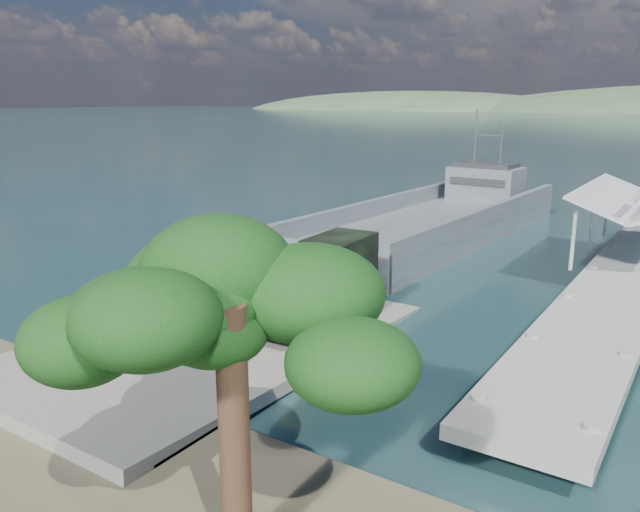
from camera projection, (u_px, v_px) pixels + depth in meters
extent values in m
plane|color=#1B4141|center=(234.00, 339.00, 26.67)|extent=(1400.00, 1400.00, 0.00)
cube|color=gray|center=(218.00, 341.00, 25.80)|extent=(10.00, 18.00, 0.50)
cube|color=#9B9991|center=(632.00, 268.00, 34.09)|extent=(4.00, 44.00, 0.50)
cube|color=#4A5257|center=(435.00, 233.00, 46.00)|extent=(9.83, 28.66, 2.36)
cube|color=#4A5257|center=(389.00, 204.00, 47.83)|extent=(1.91, 28.29, 1.23)
cube|color=#4A5257|center=(488.00, 215.00, 43.31)|extent=(1.91, 28.29, 1.23)
cube|color=#4A5257|center=(324.00, 266.00, 34.85)|extent=(8.50, 0.78, 2.45)
cube|color=#4A5257|center=(485.00, 184.00, 52.76)|extent=(5.83, 4.04, 2.83)
cube|color=#2A2C2F|center=(487.00, 165.00, 52.37)|extent=(4.85, 3.24, 0.38)
cylinder|color=gray|center=(475.00, 138.00, 52.49)|extent=(0.15, 0.15, 4.72)
cylinder|color=gray|center=(501.00, 145.00, 51.31)|extent=(0.15, 0.15, 3.77)
cylinder|color=black|center=(270.00, 320.00, 25.79)|extent=(0.46, 1.21, 1.19)
cylinder|color=black|center=(313.00, 330.00, 24.74)|extent=(0.46, 1.21, 1.19)
cylinder|color=black|center=(309.00, 300.00, 28.38)|extent=(0.46, 1.21, 1.19)
cylinder|color=black|center=(350.00, 308.00, 27.33)|extent=(0.46, 1.21, 1.19)
cylinder|color=black|center=(330.00, 290.00, 29.90)|extent=(0.46, 1.21, 1.19)
cylinder|color=black|center=(369.00, 297.00, 28.85)|extent=(0.46, 1.21, 1.19)
cube|color=black|center=(323.00, 304.00, 27.37)|extent=(2.30, 7.03, 0.23)
cube|color=#21321B|center=(292.00, 298.00, 25.08)|extent=(2.36, 1.92, 1.83)
cube|color=#21321B|center=(277.00, 317.00, 24.28)|extent=(2.14, 0.91, 0.91)
cube|color=#21321B|center=(338.00, 290.00, 28.35)|extent=(2.46, 4.30, 0.32)
cube|color=black|center=(340.00, 261.00, 28.18)|extent=(2.34, 3.56, 2.29)
cube|color=#2A2C2F|center=(270.00, 334.00, 24.03)|extent=(2.29, 0.32, 0.27)
imported|color=#21321B|center=(221.00, 307.00, 26.83)|extent=(0.69, 0.58, 1.60)
cylinder|color=#381F16|center=(235.00, 450.00, 12.74)|extent=(0.65, 0.65, 6.25)
ellipsoid|color=black|center=(230.00, 310.00, 12.01)|extent=(6.03, 5.60, 2.58)
ellipsoid|color=black|center=(206.00, 252.00, 16.57)|extent=(3.02, 3.02, 1.72)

